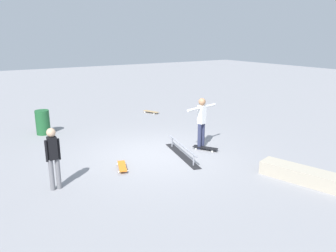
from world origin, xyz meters
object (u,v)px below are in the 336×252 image
at_px(grind_rail, 182,151).
at_px(skateboard_main, 205,148).
at_px(loose_skateboard_natural, 151,112).
at_px(skate_ledge, 307,176).
at_px(loose_skateboard_orange, 122,166).
at_px(skater_main, 202,120).
at_px(bystander_black_shirt, 53,155).
at_px(trash_bin, 43,122).

height_order(grind_rail, skateboard_main, grind_rail).
distance_m(skateboard_main, loose_skateboard_natural, 5.55).
height_order(skate_ledge, loose_skateboard_natural, skate_ledge).
bearing_deg(loose_skateboard_orange, skater_main, -65.98).
bearing_deg(skateboard_main, bystander_black_shirt, -116.80).
xyz_separation_m(skater_main, loose_skateboard_natural, (5.24, -1.14, -0.88)).
relative_size(skateboard_main, loose_skateboard_natural, 0.97).
bearing_deg(trash_bin, skateboard_main, -139.59).
bearing_deg(skate_ledge, grind_rail, 24.90).
relative_size(skater_main, loose_skateboard_orange, 2.00).
xyz_separation_m(grind_rail, skate_ledge, (-3.22, -1.49, 0.02)).
bearing_deg(skateboard_main, trash_bin, -169.90).
relative_size(skater_main, trash_bin, 1.84).
bearing_deg(bystander_black_shirt, skate_ledge, 151.98).
bearing_deg(skateboard_main, skater_main, 157.05).
bearing_deg(skate_ledge, skateboard_main, 10.08).
xyz_separation_m(skater_main, bystander_black_shirt, (-0.49, 4.69, -0.11)).
xyz_separation_m(skateboard_main, trash_bin, (4.59, 3.91, 0.37)).
bearing_deg(grind_rail, bystander_black_shirt, 106.95).
distance_m(grind_rail, skater_main, 1.22).
distance_m(grind_rail, loose_skateboard_orange, 1.96).
relative_size(skater_main, loose_skateboard_natural, 2.01).
height_order(skateboard_main, bystander_black_shirt, bystander_black_shirt).
xyz_separation_m(skateboard_main, bystander_black_shirt, (-0.29, 4.72, 0.77)).
height_order(bystander_black_shirt, loose_skateboard_natural, bystander_black_shirt).
xyz_separation_m(loose_skateboard_natural, trash_bin, (-0.84, 5.02, 0.37)).
bearing_deg(bystander_black_shirt, loose_skateboard_natural, -134.43).
bearing_deg(bystander_black_shirt, skateboard_main, -175.38).
relative_size(bystander_black_shirt, loose_skateboard_natural, 1.83).
distance_m(bystander_black_shirt, trash_bin, 4.96).
bearing_deg(loose_skateboard_orange, bystander_black_shirt, 119.37).
bearing_deg(loose_skateboard_orange, trash_bin, 32.89).
height_order(grind_rail, skater_main, skater_main).
xyz_separation_m(grind_rail, skateboard_main, (0.02, -0.92, -0.08)).
relative_size(skateboard_main, loose_skateboard_orange, 0.97).
bearing_deg(bystander_black_shirt, trash_bin, -98.31).
xyz_separation_m(skateboard_main, loose_skateboard_orange, (0.01, 2.88, 0.00)).
xyz_separation_m(skate_ledge, loose_skateboard_natural, (8.68, -0.54, -0.10)).
bearing_deg(loose_skateboard_orange, skateboard_main, -69.94).
bearing_deg(skateboard_main, loose_skateboard_natural, 138.10).
relative_size(skateboard_main, trash_bin, 0.89).
height_order(grind_rail, bystander_black_shirt, bystander_black_shirt).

